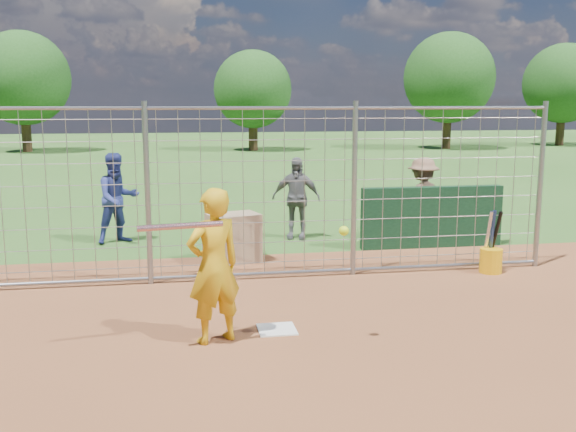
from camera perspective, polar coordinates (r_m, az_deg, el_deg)
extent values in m
plane|color=#2D591E|center=(7.65, -1.23, -9.62)|extent=(100.00, 100.00, 0.00)
cube|color=silver|center=(7.46, -1.00, -10.06)|extent=(0.43, 0.43, 0.02)
cube|color=#11381E|center=(11.79, 12.67, -0.10)|extent=(2.60, 0.20, 1.10)
imported|color=gold|center=(6.93, -6.62, -4.44)|extent=(0.73, 0.62, 1.70)
imported|color=navy|center=(12.25, -14.90, 1.54)|extent=(1.01, 0.92, 1.67)
imported|color=slate|center=(12.21, 0.72, 1.60)|extent=(0.99, 0.65, 1.57)
imported|color=brown|center=(12.25, 11.86, 1.44)|extent=(1.14, 0.84, 1.58)
cube|color=tan|center=(10.48, -4.86, -1.97)|extent=(0.92, 0.76, 0.80)
cylinder|color=silver|center=(6.50, -9.54, -0.89)|extent=(0.86, 0.21, 0.06)
sphere|color=#D5FF1A|center=(6.66, 4.98, -1.32)|extent=(0.10, 0.10, 0.10)
cylinder|color=#F0AC0C|center=(10.31, 17.58, -3.81)|extent=(0.34, 0.34, 0.38)
cylinder|color=silver|center=(10.25, 17.31, -1.81)|extent=(0.08, 0.27, 0.84)
cylinder|color=navy|center=(10.28, 17.66, -1.79)|extent=(0.07, 0.18, 0.85)
cylinder|color=black|center=(10.30, 17.91, -1.78)|extent=(0.11, 0.29, 0.83)
cylinder|color=gray|center=(9.23, -12.37, 1.87)|extent=(0.08, 0.08, 2.60)
cylinder|color=gray|center=(9.56, 5.90, 2.33)|extent=(0.08, 0.08, 2.60)
cylinder|color=gray|center=(10.76, 21.50, 2.54)|extent=(0.08, 0.08, 2.60)
cylinder|color=gray|center=(9.19, -3.15, 9.56)|extent=(9.00, 0.05, 0.05)
cylinder|color=gray|center=(9.52, -3.01, -5.16)|extent=(9.00, 0.05, 0.05)
cube|color=gray|center=(9.28, -3.07, 1.82)|extent=(9.00, 0.02, 2.50)
cylinder|color=#3F2B19|center=(37.01, -22.25, 7.25)|extent=(0.50, 0.50, 2.52)
sphere|color=#26561E|center=(37.01, -22.52, 11.25)|extent=(4.90, 4.90, 4.90)
cylinder|color=#3F2B19|center=(35.39, -3.12, 7.59)|extent=(0.50, 0.50, 2.16)
sphere|color=#26561E|center=(35.37, -3.15, 11.18)|extent=(4.20, 4.20, 4.20)
cylinder|color=#3F2B19|center=(37.78, 13.94, 7.79)|extent=(0.50, 0.50, 2.59)
sphere|color=#26561E|center=(37.78, 14.12, 11.83)|extent=(5.04, 5.04, 5.04)
cylinder|color=#3F2B19|center=(42.88, 23.06, 7.43)|extent=(0.50, 0.50, 2.45)
sphere|color=#26561E|center=(42.87, 23.29, 10.78)|extent=(4.76, 4.76, 4.76)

